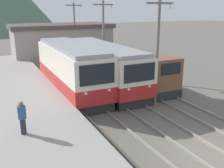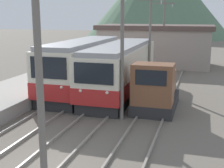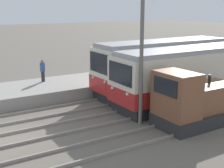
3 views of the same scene
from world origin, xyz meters
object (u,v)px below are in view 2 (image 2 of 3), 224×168
catenary_mast_far (150,38)px  catenary_mast_distant (164,32)px  commuter_train_center (121,71)px  shunting_locomotive (156,90)px  catenary_mast_near (40,83)px  catenary_mast_mid (122,49)px  commuter_train_left (83,69)px

catenary_mast_far → catenary_mast_distant: bearing=90.0°
commuter_train_center → shunting_locomotive: 4.34m
commuter_train_center → catenary_mast_near: catenary_mast_near is taller
catenary_mast_mid → commuter_train_left: bearing=129.4°
commuter_train_center → catenary_mast_mid: catenary_mast_mid is taller
commuter_train_left → catenary_mast_near: bearing=-72.8°
catenary_mast_mid → catenary_mast_near: bearing=-90.0°
shunting_locomotive → catenary_mast_far: catenary_mast_far is taller
commuter_train_center → catenary_mast_near: bearing=-83.9°
commuter_train_left → shunting_locomotive: commuter_train_left is taller
commuter_train_left → commuter_train_center: size_ratio=0.91×
commuter_train_left → catenary_mast_far: size_ratio=1.51×
catenary_mast_distant → shunting_locomotive: bearing=-84.3°
catenary_mast_mid → catenary_mast_far: size_ratio=1.00×
shunting_locomotive → catenary_mast_near: catenary_mast_near is taller
catenary_mast_far → catenary_mast_distant: (0.00, 8.68, 0.00)m
catenary_mast_mid → catenary_mast_far: same height
commuter_train_left → shunting_locomotive: (5.80, -2.80, -0.56)m
commuter_train_center → catenary_mast_mid: 6.15m
catenary_mast_distant → catenary_mast_mid: bearing=-90.0°
catenary_mast_mid → commuter_train_center: bearing=105.2°
catenary_mast_near → catenary_mast_mid: (0.00, 8.68, 0.00)m
commuter_train_left → catenary_mast_near: 14.72m
commuter_train_left → catenary_mast_far: bearing=38.6°
catenary_mast_near → catenary_mast_distant: bearing=90.0°
commuter_train_left → catenary_mast_distant: catenary_mast_distant is taller
commuter_train_left → commuter_train_center: commuter_train_left is taller
commuter_train_center → catenary_mast_distant: size_ratio=1.66×
catenary_mast_mid → catenary_mast_distant: 17.36m
shunting_locomotive → catenary_mast_far: size_ratio=0.66×
shunting_locomotive → catenary_mast_distant: size_ratio=0.66×
catenary_mast_far → catenary_mast_distant: size_ratio=1.00×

